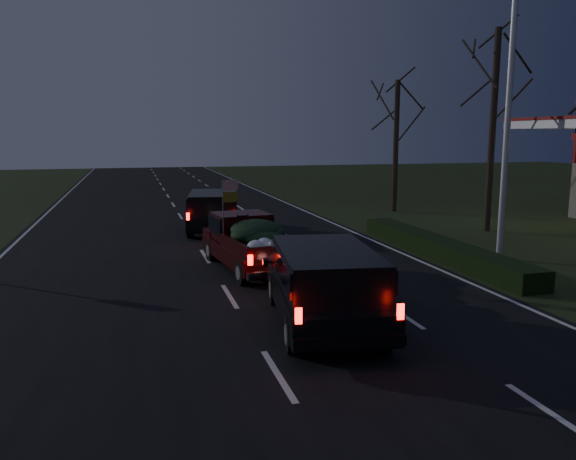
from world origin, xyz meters
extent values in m
plane|color=black|center=(0.00, 0.00, 0.00)|extent=(120.00, 120.00, 0.00)
cube|color=black|center=(0.00, 0.00, 0.01)|extent=(14.00, 120.00, 0.02)
cube|color=black|center=(7.80, 3.00, 0.30)|extent=(1.00, 10.00, 0.60)
cylinder|color=silver|center=(9.50, 2.00, 4.50)|extent=(0.20, 0.20, 9.00)
cylinder|color=black|center=(12.50, 7.00, 4.25)|extent=(0.28, 0.28, 8.50)
cylinder|color=black|center=(11.50, 14.00, 3.50)|extent=(0.28, 0.28, 7.00)
cube|color=#320608|center=(1.12, 2.90, 0.55)|extent=(2.39, 4.78, 0.50)
cube|color=#320608|center=(1.02, 3.72, 1.24)|extent=(1.87, 1.67, 0.83)
cube|color=black|center=(1.02, 3.72, 1.33)|extent=(1.95, 1.59, 0.50)
cube|color=#320608|center=(1.27, 1.72, 0.83)|extent=(2.00, 2.76, 0.06)
ellipsoid|color=black|center=(1.26, 2.18, 1.24)|extent=(1.66, 1.82, 0.55)
cylinder|color=gray|center=(0.31, 2.80, 1.88)|extent=(0.03, 0.03, 1.83)
cube|color=red|center=(0.55, 2.83, 2.64)|extent=(0.48, 0.08, 0.31)
cube|color=gold|center=(0.55, 2.83, 2.27)|extent=(0.48, 0.08, 0.31)
cube|color=black|center=(1.02, 10.13, 0.62)|extent=(2.78, 5.09, 0.60)
cube|color=black|center=(0.98, 9.88, 1.31)|extent=(2.44, 3.78, 0.81)
cube|color=black|center=(0.98, 9.88, 1.39)|extent=(2.53, 3.70, 0.48)
cube|color=black|center=(1.66, -2.61, 0.63)|extent=(2.72, 5.15, 0.61)
cube|color=black|center=(1.62, -2.86, 1.33)|extent=(2.41, 3.82, 0.82)
cube|color=black|center=(1.62, -2.86, 1.41)|extent=(2.50, 3.73, 0.49)
cube|color=black|center=(0.61, -1.48, 1.21)|extent=(0.13, 0.24, 0.16)
camera|label=1|loc=(-2.29, -13.88, 4.13)|focal=35.00mm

